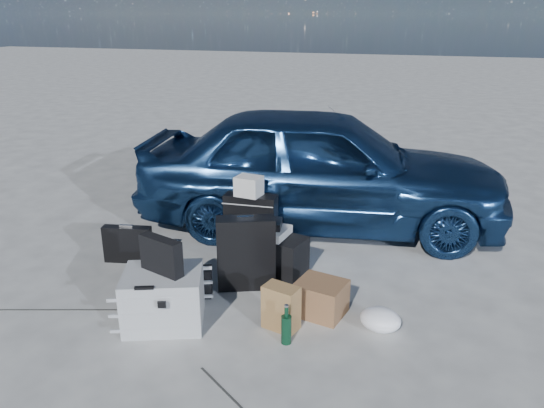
# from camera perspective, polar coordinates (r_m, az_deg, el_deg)

# --- Properties ---
(ground) EXTENTS (60.00, 60.00, 0.00)m
(ground) POSITION_cam_1_polar(r_m,az_deg,el_deg) (4.52, -6.40, -11.16)
(ground) COLOR beige
(ground) RESTS_ON ground
(car) EXTENTS (4.27, 2.29, 1.38)m
(car) POSITION_cam_1_polar(r_m,az_deg,el_deg) (5.99, 5.33, 3.95)
(car) COLOR navy
(car) RESTS_ON ground
(pelican_case) EXTENTS (0.74, 0.68, 0.44)m
(pelican_case) POSITION_cam_1_polar(r_m,az_deg,el_deg) (4.29, -11.59, -9.88)
(pelican_case) COLOR #B0B3B6
(pelican_case) RESTS_ON ground
(laptop_bag) EXTENTS (0.39, 0.21, 0.29)m
(laptop_bag) POSITION_cam_1_polar(r_m,az_deg,el_deg) (4.14, -11.83, -5.42)
(laptop_bag) COLOR black
(laptop_bag) RESTS_ON pelican_case
(briefcase) EXTENTS (0.49, 0.20, 0.37)m
(briefcase) POSITION_cam_1_polar(r_m,az_deg,el_deg) (5.40, -15.24, -4.20)
(briefcase) COLOR black
(briefcase) RESTS_ON ground
(suitcase_left) EXTENTS (0.54, 0.37, 0.66)m
(suitcase_left) POSITION_cam_1_polar(r_m,az_deg,el_deg) (4.68, -2.81, -5.30)
(suitcase_left) COLOR black
(suitcase_left) RESTS_ON ground
(suitcase_right) EXTENTS (0.53, 0.22, 0.63)m
(suitcase_right) POSITION_cam_1_polar(r_m,az_deg,el_deg) (5.35, -2.28, -2.20)
(suitcase_right) COLOR black
(suitcase_right) RESTS_ON ground
(white_carton) EXTENTS (0.27, 0.22, 0.19)m
(white_carton) POSITION_cam_1_polar(r_m,az_deg,el_deg) (5.20, -2.51, 1.94)
(white_carton) COLOR silver
(white_carton) RESTS_ON suitcase_right
(duffel_bag) EXTENTS (0.79, 0.48, 0.37)m
(duffel_bag) POSITION_cam_1_polar(r_m,az_deg,el_deg) (5.04, -0.50, -5.20)
(duffel_bag) COLOR black
(duffel_bag) RESTS_ON ground
(flat_box_white) EXTENTS (0.46, 0.37, 0.07)m
(flat_box_white) POSITION_cam_1_polar(r_m,az_deg,el_deg) (4.95, -0.74, -2.89)
(flat_box_white) COLOR silver
(flat_box_white) RESTS_ON duffel_bag
(flat_box_black) EXTENTS (0.35, 0.28, 0.07)m
(flat_box_black) POSITION_cam_1_polar(r_m,az_deg,el_deg) (4.93, -0.79, -2.12)
(flat_box_black) COLOR black
(flat_box_black) RESTS_ON flat_box_white
(kraft_bag) EXTENTS (0.30, 0.23, 0.36)m
(kraft_bag) POSITION_cam_1_polar(r_m,az_deg,el_deg) (4.16, 0.98, -11.07)
(kraft_bag) COLOR #AF874C
(kraft_bag) RESTS_ON ground
(cardboard_box) EXTENTS (0.43, 0.40, 0.28)m
(cardboard_box) POSITION_cam_1_polar(r_m,az_deg,el_deg) (4.38, 5.27, -10.03)
(cardboard_box) COLOR brown
(cardboard_box) RESTS_ON ground
(plastic_bag) EXTENTS (0.37, 0.33, 0.18)m
(plastic_bag) POSITION_cam_1_polar(r_m,az_deg,el_deg) (4.27, 11.58, -12.08)
(plastic_bag) COLOR white
(plastic_bag) RESTS_ON ground
(messenger_bag) EXTENTS (0.40, 0.26, 0.27)m
(messenger_bag) POSITION_cam_1_polar(r_m,az_deg,el_deg) (4.68, -8.86, -8.30)
(messenger_bag) COLOR black
(messenger_bag) RESTS_ON ground
(green_bottle) EXTENTS (0.08, 0.08, 0.31)m
(green_bottle) POSITION_cam_1_polar(r_m,az_deg,el_deg) (4.01, 1.55, -12.87)
(green_bottle) COLOR black
(green_bottle) RESTS_ON ground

